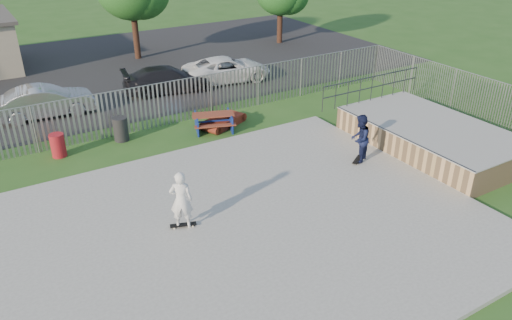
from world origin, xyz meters
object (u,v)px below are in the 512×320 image
funbox (223,122)px  car_silver (45,101)px  car_white (227,69)px  skater_navy (360,139)px  car_dark (168,79)px  skater_white (181,200)px  picnic_table (214,122)px  trash_bin_red (58,145)px  trash_bin_grey (121,129)px

funbox → car_silver: size_ratio=0.48×
car_white → skater_navy: bearing=-175.0°
car_silver → car_dark: bearing=-83.5°
car_dark → skater_white: bearing=169.3°
funbox → car_dark: size_ratio=0.45×
picnic_table → car_silver: size_ratio=0.49×
picnic_table → car_white: bearing=76.4°
skater_navy → funbox: bearing=-98.9°
trash_bin_red → skater_white: 7.61m
trash_bin_red → skater_white: skater_white is taller
picnic_table → skater_white: (-4.33, -6.45, 0.71)m
picnic_table → skater_white: bearing=-104.1°
funbox → car_white: size_ratio=0.43×
car_silver → car_dark: 6.24m
picnic_table → trash_bin_grey: 3.99m
skater_white → funbox: bearing=-97.5°
trash_bin_grey → skater_white: skater_white is taller
car_silver → car_dark: car_silver is taller
trash_bin_red → car_white: bearing=25.7°
car_dark → picnic_table: bearing=-172.7°
trash_bin_red → car_silver: car_silver is taller
trash_bin_grey → car_dark: (4.10, 4.78, 0.19)m
car_silver → skater_white: skater_white is taller
picnic_table → car_white: car_white is taller
car_white → car_dark: bearing=97.4°
skater_navy → car_dark: bearing=-107.9°
car_dark → skater_white: 13.10m
picnic_table → skater_white: skater_white is taller
skater_navy → skater_white: 7.53m
car_silver → skater_navy: skater_navy is taller
car_dark → car_silver: bearing=102.6°
funbox → trash_bin_red: trash_bin_red is taller
funbox → trash_bin_grey: size_ratio=2.06×
trash_bin_grey → picnic_table: bearing=-15.0°
car_white → picnic_table: bearing=154.7°
funbox → trash_bin_red: bearing=151.3°
car_silver → car_white: bearing=-84.7°
funbox → skater_white: (-4.92, -6.64, 0.90)m
picnic_table → car_dark: bearing=107.3°
trash_bin_red → car_dark: 8.35m
skater_navy → trash_bin_grey: bearing=-76.5°
car_dark → skater_white: skater_white is taller
skater_white → skater_navy: bearing=-146.7°
skater_white → car_white: bearing=-94.6°
car_white → skater_white: bearing=154.5°
picnic_table → trash_bin_grey: trash_bin_grey is taller
trash_bin_grey → car_white: car_white is taller
funbox → skater_navy: 6.67m
car_dark → skater_white: (-4.58, -12.27, 0.39)m
trash_bin_red → car_silver: (0.46, 4.67, 0.28)m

